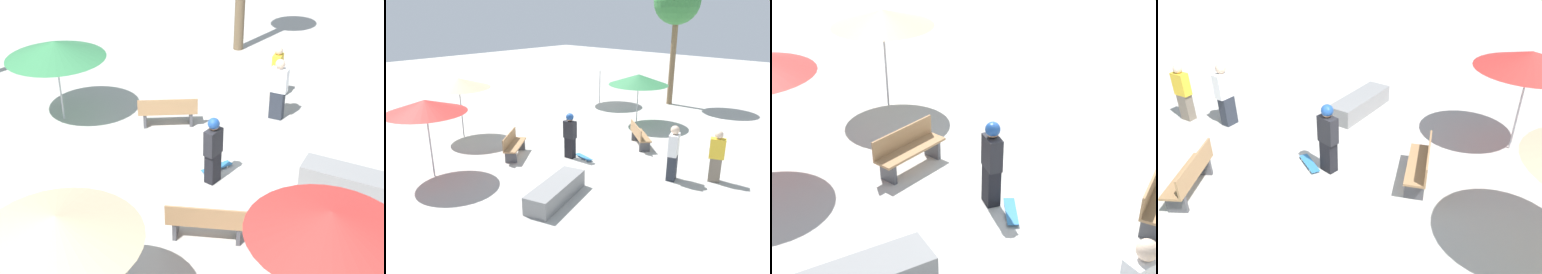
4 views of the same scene
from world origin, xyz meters
TOP-DOWN VIEW (x-y plane):
  - ground_plane at (0.00, 0.00)m, footprint 60.00×60.00m
  - skater_main at (-0.33, 0.98)m, footprint 0.46×0.29m
  - skateboard at (-0.76, 0.74)m, footprint 0.82×0.36m
  - concrete_ledge at (-2.18, 3.50)m, footprint 1.31×2.38m
  - bench_near at (1.25, 2.25)m, footprint 1.31×1.54m
  - bench_far at (-1.46, -1.67)m, footprint 1.48×1.40m
  - shade_umbrella_red at (1.77, 5.02)m, footprint 2.43×2.43m
  - bystander_watching at (-4.91, -0.61)m, footprint 0.50×0.39m
  - bystander_far at (-3.89, 0.18)m, footprint 0.40×0.53m

SIDE VIEW (x-z plane):
  - ground_plane at x=0.00m, z-range 0.00..0.00m
  - skateboard at x=-0.76m, z-range 0.02..0.09m
  - concrete_ledge at x=-2.18m, z-range 0.00..0.50m
  - bench_near at x=1.25m, z-range 0.00..0.85m
  - bench_far at x=-1.46m, z-range 0.00..0.85m
  - bystander_watching at x=-4.91m, z-range 0.00..1.63m
  - bystander_far at x=-3.89m, z-range 0.00..1.74m
  - skater_main at x=-0.33m, z-range 0.06..1.70m
  - shade_umbrella_red at x=1.77m, z-range 1.04..3.51m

